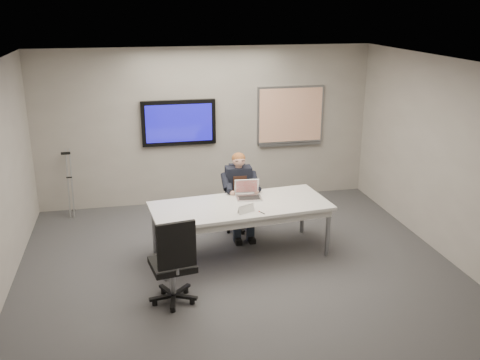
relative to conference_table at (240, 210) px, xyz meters
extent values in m
cube|color=#373639|center=(-0.12, -0.66, -0.69)|extent=(6.00, 6.00, 0.02)
cube|color=white|center=(-0.12, -0.66, 2.11)|extent=(6.00, 6.00, 0.02)
cube|color=gray|center=(-0.12, 2.34, 0.71)|extent=(6.00, 0.02, 2.80)
cube|color=gray|center=(-0.12, -3.66, 0.71)|extent=(6.00, 0.02, 2.80)
cube|color=gray|center=(2.88, -0.66, 0.71)|extent=(0.02, 6.00, 2.80)
cube|color=silver|center=(0.00, 0.00, 0.07)|extent=(2.62, 1.31, 0.04)
cube|color=silver|center=(0.00, 0.00, -0.02)|extent=(2.50, 1.19, 0.11)
cylinder|color=gray|center=(-1.13, -0.56, -0.32)|extent=(0.06, 0.06, 0.74)
cylinder|color=gray|center=(1.22, -0.32, -0.32)|extent=(0.06, 0.06, 0.74)
cylinder|color=gray|center=(-1.22, 0.32, -0.32)|extent=(0.06, 0.06, 0.74)
cylinder|color=gray|center=(1.13, 0.56, -0.32)|extent=(0.06, 0.06, 0.74)
cube|color=black|center=(-0.62, 2.29, 0.81)|extent=(1.30, 0.08, 0.80)
cube|color=#0F0C87|center=(-0.62, 2.25, 0.81)|extent=(1.16, 0.01, 0.66)
cube|color=gray|center=(1.43, 2.32, 0.86)|extent=(1.25, 0.04, 1.05)
cube|color=white|center=(1.43, 2.30, 0.86)|extent=(1.18, 0.01, 0.98)
cube|color=gray|center=(1.43, 2.28, 0.31)|extent=(1.18, 0.05, 0.04)
cylinder|color=gray|center=(0.15, 0.88, -0.44)|extent=(0.05, 0.05, 0.33)
cube|color=black|center=(0.15, 0.88, -0.27)|extent=(0.47, 0.47, 0.06)
cube|color=black|center=(0.18, 1.07, 0.03)|extent=(0.38, 0.10, 0.47)
cylinder|color=gray|center=(-1.08, -1.10, -0.38)|extent=(0.07, 0.07, 0.39)
cube|color=black|center=(-1.08, -1.10, -0.19)|extent=(0.58, 0.58, 0.08)
cube|color=black|center=(-1.04, -1.34, 0.17)|extent=(0.46, 0.13, 0.57)
cube|color=black|center=(0.15, 0.85, 0.11)|extent=(0.41, 0.25, 0.56)
cube|color=#331D15|center=(0.15, 0.73, 0.14)|extent=(0.21, 0.03, 0.27)
sphere|color=#DC9F86|center=(0.15, 0.82, 0.50)|extent=(0.20, 0.20, 0.20)
ellipsoid|color=brown|center=(0.15, 0.84, 0.53)|extent=(0.21, 0.21, 0.18)
cube|color=silver|center=(0.17, 0.20, 0.10)|extent=(0.38, 0.28, 0.02)
cube|color=black|center=(0.17, 0.19, 0.11)|extent=(0.32, 0.20, 0.00)
cube|color=silver|center=(0.17, 0.37, 0.23)|extent=(0.37, 0.12, 0.24)
cube|color=red|center=(0.17, 0.36, 0.23)|extent=(0.32, 0.09, 0.20)
cylinder|color=black|center=(0.22, -0.37, 0.10)|extent=(0.07, 0.13, 0.01)
camera|label=1|loc=(-1.48, -6.94, 2.82)|focal=40.00mm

